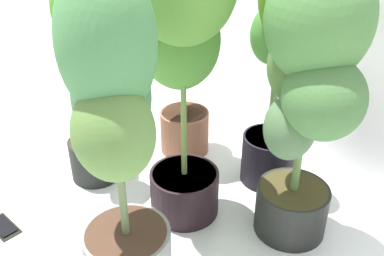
% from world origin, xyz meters
% --- Properties ---
extents(ground_plane, '(8.00, 8.00, 0.00)m').
position_xyz_m(ground_plane, '(0.00, 0.00, 0.00)').
color(ground_plane, silver).
rests_on(ground_plane, ground).
extents(potted_plant_front_left, '(0.27, 0.23, 0.81)m').
position_xyz_m(potted_plant_front_left, '(-0.34, -0.05, 0.42)').
color(potted_plant_front_left, black).
rests_on(potted_plant_front_left, ground).
extents(potted_plant_front_right, '(0.39, 0.32, 0.94)m').
position_xyz_m(potted_plant_front_right, '(0.25, -0.15, 0.52)').
color(potted_plant_front_right, slate).
rests_on(potted_plant_front_right, ground).
extents(potted_plant_back_center, '(0.30, 0.24, 0.89)m').
position_xyz_m(potted_plant_back_center, '(0.03, 0.54, 0.45)').
color(potted_plant_back_center, black).
rests_on(potted_plant_back_center, ground).
extents(potted_plant_back_left, '(0.34, 0.28, 1.05)m').
position_xyz_m(potted_plant_back_left, '(-0.32, 0.35, 0.57)').
color(potted_plant_back_left, '#8F573E').
rests_on(potted_plant_back_left, ground).
extents(potted_plant_center, '(0.43, 0.43, 1.00)m').
position_xyz_m(potted_plant_center, '(0.03, 0.16, 0.64)').
color(potted_plant_center, black).
rests_on(potted_plant_center, ground).
extents(potted_plant_back_right, '(0.40, 0.38, 0.92)m').
position_xyz_m(potted_plant_back_right, '(0.32, 0.42, 0.56)').
color(potted_plant_back_right, black).
rests_on(potted_plant_back_right, ground).
extents(cell_phone, '(0.16, 0.11, 0.01)m').
position_xyz_m(cell_phone, '(-0.18, -0.45, 0.00)').
color(cell_phone, black).
rests_on(cell_phone, ground).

